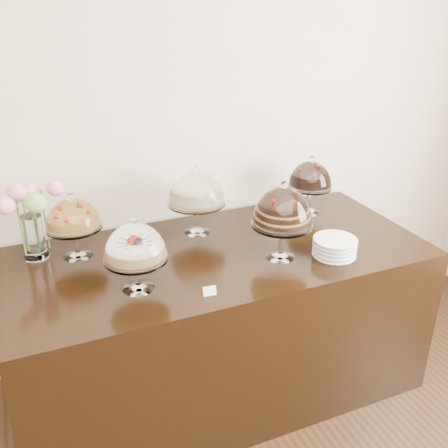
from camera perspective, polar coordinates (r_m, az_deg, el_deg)
name	(u,v)px	position (r m, az deg, el deg)	size (l,w,h in m)	color
wall_back	(137,121)	(2.86, -9.95, 11.48)	(5.00, 0.04, 3.00)	beige
display_counter	(221,321)	(2.89, -0.39, -11.04)	(2.20, 1.00, 0.90)	black
cake_stand_sugar_sponge	(135,246)	(2.26, -10.13, -2.48)	(0.29, 0.29, 0.36)	white
cake_stand_choco_layer	(283,210)	(2.49, 6.72, 1.65)	(0.31, 0.31, 0.42)	white
cake_stand_cheesecake	(196,191)	(2.76, -3.20, 3.81)	(0.33, 0.33, 0.40)	white
cake_stand_dark_choco	(310,177)	(3.08, 9.85, 5.26)	(0.27, 0.27, 0.36)	white
cake_stand_fruit_tart	(73,217)	(2.62, -16.90, 0.77)	(0.28, 0.28, 0.35)	white
flower_vase	(30,213)	(2.66, -21.29, 1.21)	(0.32, 0.25, 0.40)	white
plate_stack	(335,247)	(2.65, 12.52, -2.61)	(0.22, 0.22, 0.09)	silver
price_card_left	(210,291)	(2.27, -1.66, -7.66)	(0.06, 0.01, 0.04)	white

